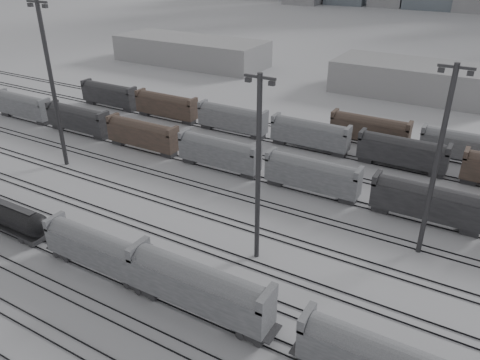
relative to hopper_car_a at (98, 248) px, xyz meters
The scene contains 11 objects.
ground 6.98m from the hopper_car_a, ahead, with size 900.00×900.00×0.00m, color silver.
tracks 17.87m from the hopper_car_a, 69.71° to the left, with size 220.00×71.50×0.16m.
hopper_car_a is the anchor object (origin of this frame).
hopper_car_b 14.29m from the hopper_car_a, ahead, with size 16.51×3.28×5.90m.
light_mast_b 35.26m from the hopper_car_a, 145.24° to the left, with size 4.43×0.71×27.66m.
light_mast_c 20.95m from the hopper_car_a, 38.99° to the left, with size 3.69×0.59×23.07m.
light_mast_d 40.60m from the hopper_car_a, 35.82° to the left, with size 3.82×0.61×23.89m.
bg_string_near 34.06m from the hopper_car_a, 65.54° to the left, with size 151.00×3.00×5.60m.
bg_string_mid 52.82m from the hopper_car_a, 62.85° to the left, with size 151.00×3.00×5.60m.
warehouse_left 108.36m from the hopper_car_a, 119.83° to the left, with size 50.00×18.00×8.00m, color #939396.
warehouse_mid 95.37m from the hopper_car_a, 80.28° to the left, with size 40.00×18.00×8.00m, color #939396.
Camera 1 is at (30.89, -29.56, 34.96)m, focal length 35.00 mm.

